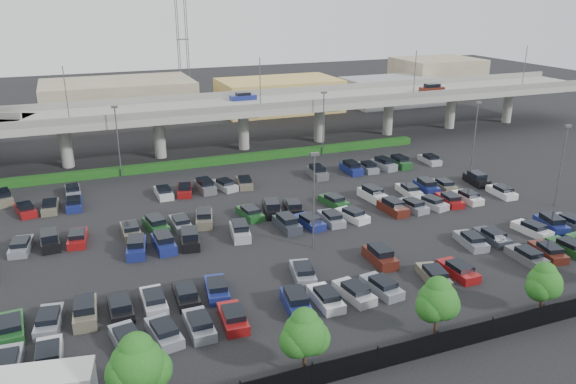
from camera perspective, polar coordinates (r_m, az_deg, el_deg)
The scene contains 9 objects.
ground at distance 65.63m, azimuth -0.29°, elevation -2.90°, with size 280.00×280.00×0.00m, color black.
overpass at distance 92.89m, azimuth -7.68°, elevation 8.20°, with size 150.00×13.00×15.80m.
hedge at distance 87.90m, azimuth -6.24°, elevation 3.29°, with size 66.00×1.60×1.10m, color #133D12.
fence at distance 43.39m, azimuth 13.70°, elevation -15.04°, with size 70.00×0.10×2.00m.
tree_row at distance 43.38m, azimuth 13.70°, elevation -10.95°, with size 65.07×3.66×5.94m.
parked_cars at distance 62.09m, azimuth 0.04°, elevation -3.65°, with size 63.09×41.68×1.67m.
light_poles at distance 64.00m, azimuth -4.40°, elevation 2.39°, with size 66.90×48.38×10.30m.
distant_buildings at distance 125.01m, azimuth -5.40°, elevation 9.73°, with size 138.00×24.00×9.00m.
comm_tower at distance 133.36m, azimuth -10.69°, elevation 15.25°, with size 2.40×2.40×30.00m.
Camera 1 is at (-22.00, -56.44, 25.24)m, focal length 35.00 mm.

